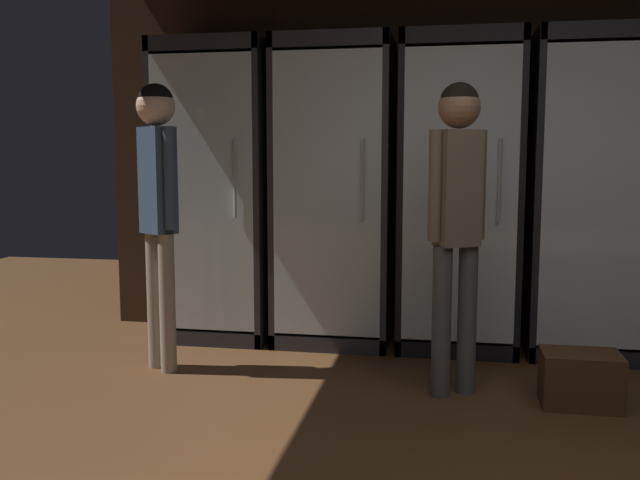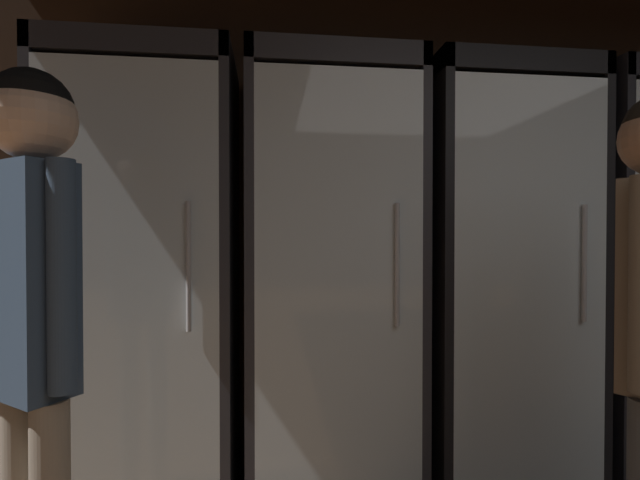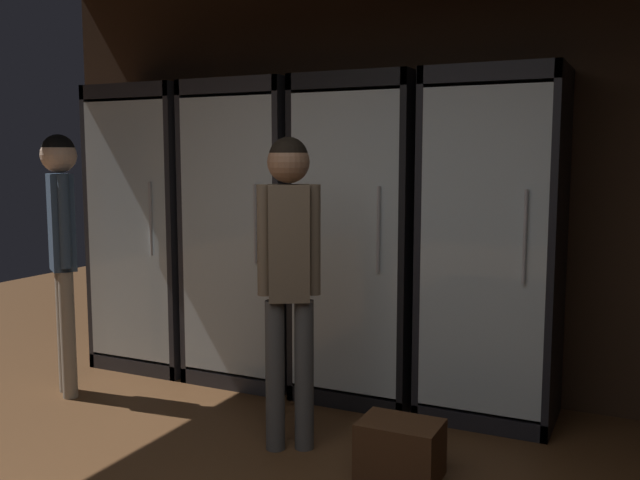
{
  "view_description": "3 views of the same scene",
  "coord_description": "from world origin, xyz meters",
  "px_view_note": "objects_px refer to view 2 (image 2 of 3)",
  "views": [
    {
      "loc": [
        -0.52,
        -1.93,
        1.26
      ],
      "look_at": [
        -1.32,
        2.38,
        0.74
      ],
      "focal_mm": 39.38,
      "sensor_mm": 36.0,
      "label": 1
    },
    {
      "loc": [
        -1.57,
        0.67,
        1.25
      ],
      "look_at": [
        -1.36,
        2.4,
        1.22
      ],
      "focal_mm": 24.57,
      "sensor_mm": 36.0,
      "label": 2
    },
    {
      "loc": [
        1.2,
        -1.38,
        1.54
      ],
      "look_at": [
        -0.72,
        2.64,
        1.01
      ],
      "focal_mm": 39.37,
      "sensor_mm": 36.0,
      "label": 3
    }
  ],
  "objects_px": {
    "cooler_far_left": "(151,289)",
    "cooler_center": "(492,284)",
    "cooler_left": "(329,285)",
    "shopper_far": "(33,291)"
  },
  "relations": [
    {
      "from": "cooler_center",
      "to": "cooler_far_left",
      "type": "bearing_deg",
      "value": 179.98
    },
    {
      "from": "cooler_far_left",
      "to": "cooler_left",
      "type": "distance_m",
      "value": 0.82
    },
    {
      "from": "cooler_far_left",
      "to": "cooler_center",
      "type": "height_order",
      "value": "same"
    },
    {
      "from": "cooler_far_left",
      "to": "cooler_center",
      "type": "xyz_separation_m",
      "value": [
        1.65,
        -0.0,
        -0.0
      ]
    },
    {
      "from": "cooler_far_left",
      "to": "shopper_far",
      "type": "relative_size",
      "value": 1.21
    },
    {
      "from": "cooler_left",
      "to": "cooler_far_left",
      "type": "bearing_deg",
      "value": -179.91
    },
    {
      "from": "cooler_center",
      "to": "cooler_left",
      "type": "bearing_deg",
      "value": 179.88
    },
    {
      "from": "cooler_far_left",
      "to": "shopper_far",
      "type": "xyz_separation_m",
      "value": [
        -0.08,
        -0.84,
        0.1
      ]
    },
    {
      "from": "cooler_far_left",
      "to": "cooler_left",
      "type": "height_order",
      "value": "same"
    },
    {
      "from": "cooler_far_left",
      "to": "cooler_center",
      "type": "distance_m",
      "value": 1.65
    }
  ]
}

